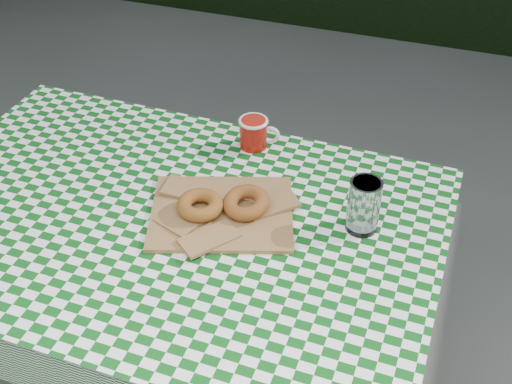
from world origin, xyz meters
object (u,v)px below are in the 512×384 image
at_px(paper_bag, 222,212).
at_px(drinking_glass, 364,206).
at_px(table, 178,326).
at_px(coffee_mug, 253,133).

distance_m(paper_bag, drinking_glass, 0.32).
bearing_deg(table, drinking_glass, 15.56).
bearing_deg(paper_bag, coffee_mug, 94.33).
bearing_deg(drinking_glass, table, -165.59).
bearing_deg(table, paper_bag, 24.55).
bearing_deg(coffee_mug, paper_bag, -94.14).
height_order(table, paper_bag, paper_bag).
distance_m(table, drinking_glass, 0.63).
distance_m(table, paper_bag, 0.41).
xyz_separation_m(paper_bag, coffee_mug, (-0.02, 0.28, 0.03)).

